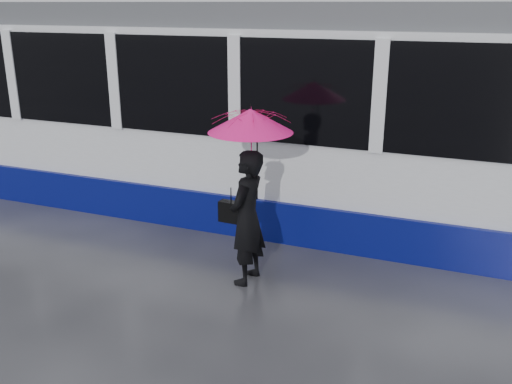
% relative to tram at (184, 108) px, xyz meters
% --- Properties ---
extents(ground, '(90.00, 90.00, 0.00)m').
position_rel_tram_xyz_m(ground, '(1.08, -2.50, -1.64)').
color(ground, '#27272B').
rests_on(ground, ground).
extents(rails, '(34.00, 1.51, 0.02)m').
position_rel_tram_xyz_m(rails, '(1.08, -0.00, -1.63)').
color(rails, '#3F3D38').
rests_on(rails, ground).
extents(tram, '(26.00, 2.56, 3.35)m').
position_rel_tram_xyz_m(tram, '(0.00, 0.00, 0.00)').
color(tram, white).
rests_on(tram, ground).
extents(woman, '(0.44, 0.64, 1.69)m').
position_rel_tram_xyz_m(woman, '(2.22, -2.52, -0.79)').
color(woman, black).
rests_on(woman, ground).
extents(umbrella, '(1.05, 1.05, 1.14)m').
position_rel_tram_xyz_m(umbrella, '(2.27, -2.52, 0.22)').
color(umbrella, '#FF1551').
rests_on(umbrella, ground).
extents(handbag, '(0.31, 0.15, 0.44)m').
position_rel_tram_xyz_m(handbag, '(2.00, -2.50, -0.75)').
color(handbag, black).
rests_on(handbag, ground).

